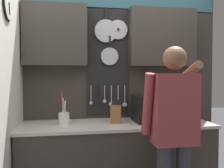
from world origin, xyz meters
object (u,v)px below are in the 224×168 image
(knife_block, at_px, (115,113))
(utensil_crock, at_px, (64,117))
(person, at_px, (174,124))
(microwave, at_px, (157,108))

(knife_block, height_order, utensil_crock, utensil_crock)
(knife_block, relative_size, person, 0.16)
(microwave, relative_size, knife_block, 1.90)
(person, bearing_deg, microwave, 83.70)
(knife_block, distance_m, person, 0.71)
(knife_block, bearing_deg, microwave, -0.06)
(microwave, bearing_deg, utensil_crock, 179.86)
(microwave, height_order, person, person)
(microwave, distance_m, utensil_crock, 1.02)
(person, bearing_deg, knife_block, 125.21)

